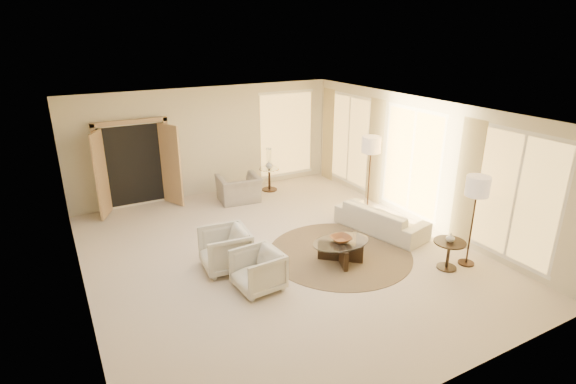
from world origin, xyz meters
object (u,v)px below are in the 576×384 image
accent_chair (239,184)px  floor_lamp_near (371,148)px  armchair_right (258,269)px  armchair_left (225,248)px  side_table (269,177)px  coffee_table (341,249)px  floor_lamp_far (477,190)px  side_vase (269,164)px  end_table (449,250)px  end_vase (451,238)px  sofa (381,219)px  bowl (341,239)px

accent_chair → floor_lamp_near: 3.42m
armchair_right → armchair_left: bearing=-169.6°
armchair_right → side_table: armchair_right is taller
coffee_table → floor_lamp_far: floor_lamp_far is taller
armchair_right → side_vase: (2.37, 4.32, 0.35)m
accent_chair → end_table: size_ratio=1.78×
armchair_left → floor_lamp_far: (4.03, -2.02, 1.05)m
end_table → side_vase: side_vase is taller
floor_lamp_far → end_vase: bearing=172.3°
sofa → side_vase: size_ratio=9.19×
side_table → sofa: bearing=-74.9°
side_table → armchair_left: bearing=-127.3°
sofa → bowl: 1.70m
floor_lamp_near → bowl: size_ratio=4.79×
bowl → armchair_right: bearing=-176.4°
bowl → side_table: bearing=82.0°
accent_chair → floor_lamp_far: floor_lamp_far is taller
sofa → accent_chair: accent_chair is taller
side_table → bowl: side_table is taller
armchair_right → side_table: (2.37, 4.32, -0.01)m
armchair_right → coffee_table: armchair_right is taller
side_vase → floor_lamp_near: bearing=-59.6°
armchair_right → end_vase: size_ratio=4.60×
sofa → armchair_left: bearing=74.4°
armchair_right → floor_lamp_near: bearing=112.1°
side_table → end_vase: (0.99, -5.37, 0.25)m
bowl → side_vase: size_ratio=1.74×
bowl → end_vase: size_ratio=2.30×
accent_chair → end_table: bearing=118.2°
armchair_right → end_table: armchair_right is taller
bowl → sofa: bearing=23.9°
armchair_left → end_vase: bearing=66.6°
floor_lamp_near → end_vase: bearing=-98.7°
sofa → coffee_table: sofa is taller
end_vase → side_vase: bearing=100.4°
floor_lamp_near → side_vase: size_ratio=8.34×
end_table → floor_lamp_far: floor_lamp_far is taller
accent_chair → coffee_table: size_ratio=0.74×
sofa → armchair_left: (-3.55, 0.11, 0.13)m
side_table → end_vase: end_vase is taller
bowl → floor_lamp_near: bearing=41.0°
floor_lamp_far → bowl: bearing=148.8°
accent_chair → bowl: 3.86m
armchair_left → side_vase: (2.60, 3.41, 0.30)m
sofa → coffee_table: size_ratio=1.45×
armchair_right → end_table: size_ratio=1.33×
accent_chair → floor_lamp_near: size_ratio=0.56×
floor_lamp_near → end_vase: size_ratio=11.03×
accent_chair → end_table: (2.03, -5.00, -0.08)m
coffee_table → accent_chair: bearing=96.7°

